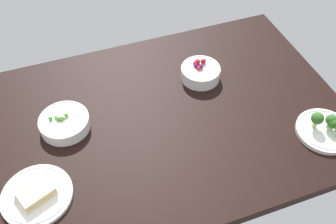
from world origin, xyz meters
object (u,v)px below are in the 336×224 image
object	(u,v)px
plate_sandwich	(36,194)
bowl_peas	(64,123)
bowl_berries	(200,72)
plate_broccoli	(325,129)

from	to	relation	value
plate_sandwich	bowl_peas	xyz separation A→B (cm)	(-12.61, -24.15, 1.06)
bowl_berries	plate_broccoli	bearing A→B (deg)	126.64
bowl_berries	plate_broccoli	size ratio (longest dim) A/B	0.79
plate_broccoli	bowl_peas	bearing A→B (deg)	-21.28
bowl_berries	bowl_peas	xyz separation A→B (cm)	(53.80, 7.16, -0.44)
bowl_berries	plate_broccoli	world-z (taller)	plate_broccoli
bowl_berries	plate_broccoli	distance (cm)	49.34
plate_sandwich	plate_broccoli	bearing A→B (deg)	175.07
bowl_peas	plate_broccoli	size ratio (longest dim) A/B	0.89
bowl_peas	plate_broccoli	bearing A→B (deg)	158.72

